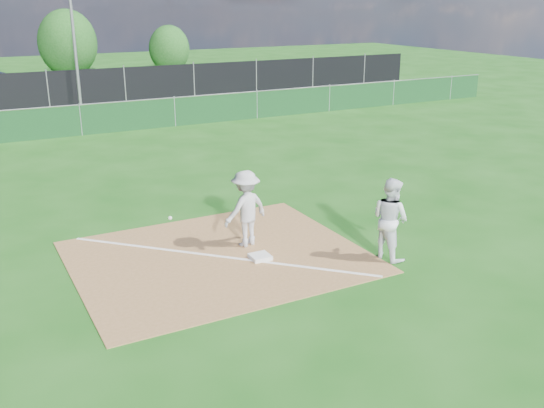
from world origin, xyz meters
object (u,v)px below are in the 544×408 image
Objects in this scene: play_at_first at (246,208)px; tree_mid at (68,43)px; light_pole at (73,26)px; runner at (390,219)px; first_base at (260,257)px; car_mid at (1,85)px; car_right at (97,79)px; tree_right at (169,49)px.

tree_mid is (2.42, 33.15, 1.54)m from play_at_first.
tree_mid reaches higher than play_at_first.
light_pole is 4.53× the size of runner.
first_base is 2.86m from runner.
first_base is at bearing -91.97° from light_pole.
play_at_first is 26.10m from car_mid.
car_right is at bearing -85.31° from tree_mid.
light_pole is at bearing -98.41° from tree_mid.
car_right reaches higher than first_base.
tree_right is (9.55, 32.72, 0.93)m from play_at_first.
first_base is 34.17m from tree_mid.
tree_right is at bearing 73.73° from play_at_first.
tree_mid is at bearing 85.82° from play_at_first.
tree_mid is at bearing 176.52° from tree_right.
runner is 0.50× the size of tree_right.
play_at_first is 0.57× the size of car_mid.
tree_right is at bearing -20.58° from runner.
car_mid is at bearing -151.06° from tree_right.
tree_mid is (0.04, 35.19, 1.54)m from runner.
play_at_first is 33.28m from tree_mid.
first_base is at bearing -95.56° from play_at_first.
car_mid is (-2.67, 25.96, -0.15)m from play_at_first.
car_right is (3.00, 28.03, 0.55)m from first_base.
runner is at bearing -178.03° from car_mid.
light_pole reaches higher than first_base.
tree_mid is at bearing 81.59° from light_pole.
runner is (2.47, -1.19, 0.82)m from first_base.
light_pole is 3.20× the size of play_at_first.
first_base is at bearing -106.02° from tree_right.
light_pole is 23.68m from runner.
play_at_first is at bearing 40.63° from runner.
car_right is at bearing 83.90° from first_base.
car_right is (2.23, 5.80, -3.38)m from light_pole.
tree_right reaches higher than car_right.
tree_mid is (-0.49, 5.97, 1.81)m from car_right.
light_pole is at bearing 88.03° from first_base.
play_at_first is 0.53× the size of tree_mid.
car_right is 1.19× the size of tree_right.
runner reaches higher than first_base.
first_base is 0.10× the size of car_right.
car_right is at bearing -140.17° from tree_right.
light_pole is at bearing -128.04° from tree_right.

